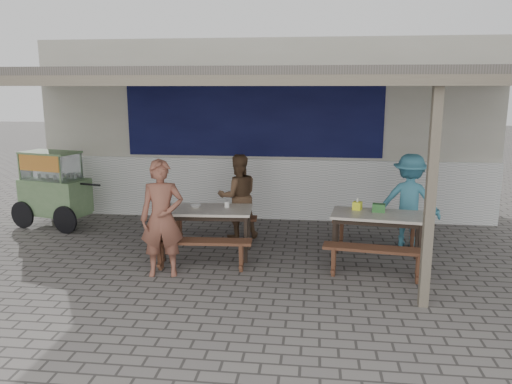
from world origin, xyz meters
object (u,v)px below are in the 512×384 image
Objects in this scene: patron_street_side at (162,218)px; bench_right_wall at (377,228)px; vendor_cart at (54,186)px; patron_right_table at (410,201)px; table_left at (207,214)px; patron_wall_side at (238,196)px; table_right at (377,219)px; bench_left_street at (201,248)px; tissue_box at (357,206)px; condiment_bowl at (195,206)px; bench_left_wall at (213,223)px; donation_box at (379,208)px; condiment_jar at (227,204)px; bench_right_street at (375,256)px.

bench_right_wall is at bearing 15.52° from patron_street_side.
vendor_cart is 6.41m from patron_right_table.
bench_right_wall is 0.71m from patron_right_table.
vendor_cart is 3.54m from patron_street_side.
patron_right_table is (3.18, 0.87, 0.09)m from table_left.
table_right is at bearing 134.52° from patron_wall_side.
bench_right_wall is (2.61, 1.32, -0.00)m from bench_left_street.
tissue_box reaches higher than table_right.
patron_right_table is at bearing 13.55° from condiment_bowl.
patron_street_side is 2.05m from patron_wall_side.
bench_left_wall is at bearing 90.00° from table_left.
table_right is 2.47m from patron_wall_side.
donation_box reaches higher than condiment_jar.
table_left is 0.97× the size of bench_right_wall.
tissue_box reaches higher than condiment_bowl.
donation_box reaches higher than bench_right_street.
tissue_box reaches higher than bench_left_street.
table_right is at bearing -18.00° from bench_left_wall.
bench_left_wall is (-0.08, 1.31, 0.00)m from bench_left_street.
patron_right_table is 0.97m from donation_box.
bench_left_wall is 0.75m from condiment_bowl.
table_right is at bearing 1.44° from vendor_cart.
bench_left_wall is at bearing 64.46° from patron_street_side.
condiment_bowl reaches higher than table_right.
bench_left_street is 3.52m from patron_right_table.
table_right is at bearing 10.53° from bench_left_street.
condiment_jar is at bearing 8.59° from condiment_bowl.
condiment_jar is (-2.90, -0.74, 0.03)m from patron_right_table.
donation_box is (-0.59, -0.77, 0.05)m from patron_right_table.
bench_right_street is at bearing 80.65° from patron_right_table.
bench_left_wall is 2.42m from tissue_box.
vendor_cart reaches higher than donation_box.
condiment_bowl is at bearing -8.19° from vendor_cart.
table_right is 8.05× the size of condiment_bowl.
patron_street_side reaches higher than table_right.
condiment_bowl is at bearing 28.22° from patron_right_table.
bench_left_street is 1.06× the size of table_right.
bench_right_street is 2.39m from condiment_jar.
patron_right_table is 2.99m from condiment_jar.
tissue_box reaches higher than condiment_jar.
condiment_bowl is at bearing 171.28° from bench_right_street.
patron_wall_side is at bearing 87.48° from condiment_jar.
patron_wall_side is 1.09m from condiment_bowl.
condiment_jar is at bearing 43.50° from patron_street_side.
bench_left_wall is (-0.04, 0.65, -0.33)m from table_left.
bench_left_wall is 11.98× the size of tissue_box.
bench_left_street is 1.00× the size of bench_left_wall.
donation_box is at bearing 67.51° from patron_right_table.
condiment_jar is at bearing 29.03° from patron_right_table.
bench_left_street is 7.93× the size of donation_box.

